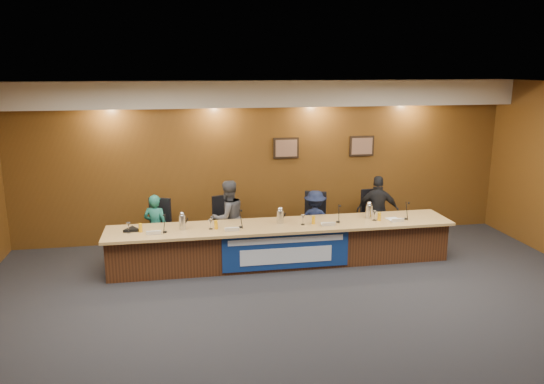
% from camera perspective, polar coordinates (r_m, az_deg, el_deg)
% --- Properties ---
extents(floor, '(10.00, 10.00, 0.00)m').
position_cam_1_polar(floor, '(7.51, 4.69, -14.16)').
color(floor, black).
rests_on(floor, ground).
extents(ceiling, '(10.00, 8.00, 0.04)m').
position_cam_1_polar(ceiling, '(6.66, 5.22, 11.05)').
color(ceiling, silver).
rests_on(ceiling, wall_back).
extents(wall_back, '(10.00, 0.04, 3.20)m').
position_cam_1_polar(wall_back, '(10.73, -0.61, 3.40)').
color(wall_back, '#573412').
rests_on(wall_back, floor).
extents(soffit, '(10.00, 0.50, 0.50)m').
position_cam_1_polar(soffit, '(10.33, -0.39, 10.55)').
color(soffit, beige).
rests_on(soffit, wall_back).
extents(dais_body, '(6.00, 0.80, 0.70)m').
position_cam_1_polar(dais_body, '(9.52, 1.03, -5.70)').
color(dais_body, '#472411').
rests_on(dais_body, floor).
extents(dais_top, '(6.10, 0.95, 0.05)m').
position_cam_1_polar(dais_top, '(9.36, 1.10, -3.63)').
color(dais_top, tan).
rests_on(dais_top, dais_body).
extents(banner, '(2.20, 0.02, 0.65)m').
position_cam_1_polar(banner, '(9.13, 1.54, -6.37)').
color(banner, navy).
rests_on(banner, dais_body).
extents(banner_text_upper, '(2.00, 0.01, 0.10)m').
position_cam_1_polar(banner_text_upper, '(9.05, 1.56, -5.20)').
color(banner_text_upper, silver).
rests_on(banner_text_upper, banner).
extents(banner_text_lower, '(1.60, 0.01, 0.28)m').
position_cam_1_polar(banner_text_lower, '(9.14, 1.55, -6.87)').
color(banner_text_lower, silver).
rests_on(banner_text_lower, banner).
extents(wall_photo_left, '(0.52, 0.04, 0.42)m').
position_cam_1_polar(wall_photo_left, '(10.73, 1.53, 4.75)').
color(wall_photo_left, black).
rests_on(wall_photo_left, wall_back).
extents(wall_photo_right, '(0.52, 0.04, 0.42)m').
position_cam_1_polar(wall_photo_right, '(11.17, 9.62, 4.91)').
color(wall_photo_right, black).
rests_on(wall_photo_right, wall_back).
extents(panelist_a, '(0.52, 0.42, 1.22)m').
position_cam_1_polar(panelist_a, '(9.90, -12.39, -3.70)').
color(panelist_a, '#1A6151').
rests_on(panelist_a, floor).
extents(panelist_b, '(0.85, 0.77, 1.42)m').
position_cam_1_polar(panelist_b, '(9.90, -4.76, -2.80)').
color(panelist_b, '#434448').
rests_on(panelist_b, floor).
extents(panelist_c, '(0.84, 0.63, 1.16)m').
position_cam_1_polar(panelist_c, '(10.22, 4.64, -3.04)').
color(panelist_c, black).
rests_on(panelist_c, floor).
extents(panelist_d, '(0.89, 0.58, 1.40)m').
position_cam_1_polar(panelist_d, '(10.57, 11.31, -2.02)').
color(panelist_d, black).
rests_on(panelist_d, floor).
extents(office_chair_a, '(0.62, 0.62, 0.08)m').
position_cam_1_polar(office_chair_a, '(10.03, -12.33, -4.23)').
color(office_chair_a, black).
rests_on(office_chair_a, floor).
extents(office_chair_b, '(0.61, 0.61, 0.08)m').
position_cam_1_polar(office_chair_b, '(10.06, -4.79, -3.91)').
color(office_chair_b, black).
rests_on(office_chair_b, floor).
extents(office_chair_c, '(0.63, 0.63, 0.08)m').
position_cam_1_polar(office_chair_c, '(10.34, 4.49, -3.42)').
color(office_chair_c, black).
rests_on(office_chair_c, floor).
extents(office_chair_d, '(0.55, 0.55, 0.08)m').
position_cam_1_polar(office_chair_d, '(10.72, 11.06, -3.02)').
color(office_chair_d, black).
rests_on(office_chair_d, floor).
extents(nameplate_a, '(0.24, 0.08, 0.10)m').
position_cam_1_polar(nameplate_a, '(8.97, -12.63, -4.26)').
color(nameplate_a, white).
rests_on(nameplate_a, dais_top).
extents(microphone_a, '(0.07, 0.07, 0.02)m').
position_cam_1_polar(microphone_a, '(9.07, -11.44, -4.23)').
color(microphone_a, black).
rests_on(microphone_a, dais_top).
extents(juice_glass_a, '(0.06, 0.06, 0.15)m').
position_cam_1_polar(juice_glass_a, '(9.16, -13.96, -3.77)').
color(juice_glass_a, '#F2A50B').
rests_on(juice_glass_a, dais_top).
extents(water_glass_a, '(0.08, 0.08, 0.18)m').
position_cam_1_polar(water_glass_a, '(9.17, -15.19, -3.73)').
color(water_glass_a, silver).
rests_on(water_glass_a, dais_top).
extents(nameplate_b, '(0.24, 0.08, 0.10)m').
position_cam_1_polar(nameplate_b, '(8.95, -4.31, -3.99)').
color(nameplate_b, white).
rests_on(nameplate_b, dais_top).
extents(microphone_b, '(0.07, 0.07, 0.02)m').
position_cam_1_polar(microphone_b, '(9.17, -3.38, -3.78)').
color(microphone_b, black).
rests_on(microphone_b, dais_top).
extents(juice_glass_b, '(0.06, 0.06, 0.15)m').
position_cam_1_polar(juice_glass_b, '(9.11, -6.04, -3.53)').
color(juice_glass_b, '#F2A50B').
rests_on(juice_glass_b, dais_top).
extents(water_glass_b, '(0.08, 0.08, 0.18)m').
position_cam_1_polar(water_glass_b, '(9.10, -6.62, -3.46)').
color(water_glass_b, silver).
rests_on(water_glass_b, dais_top).
extents(nameplate_c, '(0.24, 0.08, 0.10)m').
position_cam_1_polar(nameplate_c, '(9.27, 6.13, -3.42)').
color(nameplate_c, white).
rests_on(nameplate_c, dais_top).
extents(microphone_c, '(0.07, 0.07, 0.02)m').
position_cam_1_polar(microphone_c, '(9.52, 7.10, -3.21)').
color(microphone_c, black).
rests_on(microphone_c, dais_top).
extents(juice_glass_c, '(0.06, 0.06, 0.15)m').
position_cam_1_polar(juice_glass_c, '(9.37, 4.48, -3.01)').
color(juice_glass_c, '#F2A50B').
rests_on(juice_glass_c, dais_top).
extents(water_glass_c, '(0.08, 0.08, 0.18)m').
position_cam_1_polar(water_glass_c, '(9.31, 3.34, -3.00)').
color(water_glass_c, silver).
rests_on(water_glass_c, dais_top).
extents(nameplate_d, '(0.24, 0.08, 0.10)m').
position_cam_1_polar(nameplate_d, '(9.71, 13.37, -2.93)').
color(nameplate_d, white).
rests_on(nameplate_d, dais_top).
extents(microphone_d, '(0.07, 0.07, 0.02)m').
position_cam_1_polar(microphone_d, '(9.94, 14.15, -2.81)').
color(microphone_d, black).
rests_on(microphone_d, dais_top).
extents(juice_glass_d, '(0.06, 0.06, 0.15)m').
position_cam_1_polar(juice_glass_d, '(9.73, 11.46, -2.61)').
color(juice_glass_d, '#F2A50B').
rests_on(juice_glass_d, dais_top).
extents(water_glass_d, '(0.08, 0.08, 0.18)m').
position_cam_1_polar(water_glass_d, '(9.72, 10.95, -2.51)').
color(water_glass_d, silver).
rests_on(water_glass_d, dais_top).
extents(carafe_left, '(0.11, 0.11, 0.26)m').
position_cam_1_polar(carafe_left, '(9.14, -9.62, -3.24)').
color(carafe_left, silver).
rests_on(carafe_left, dais_top).
extents(carafe_mid, '(0.13, 0.13, 0.23)m').
position_cam_1_polar(carafe_mid, '(9.38, 0.87, -2.69)').
color(carafe_mid, silver).
rests_on(carafe_mid, dais_top).
extents(carafe_right, '(0.13, 0.13, 0.24)m').
position_cam_1_polar(carafe_right, '(9.86, 10.38, -2.08)').
color(carafe_right, silver).
rests_on(carafe_right, dais_top).
extents(speakerphone, '(0.32, 0.32, 0.05)m').
position_cam_1_polar(speakerphone, '(9.27, -14.85, -3.93)').
color(speakerphone, black).
rests_on(speakerphone, dais_top).
extents(paper_stack, '(0.26, 0.33, 0.01)m').
position_cam_1_polar(paper_stack, '(9.86, 13.02, -2.91)').
color(paper_stack, white).
rests_on(paper_stack, dais_top).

